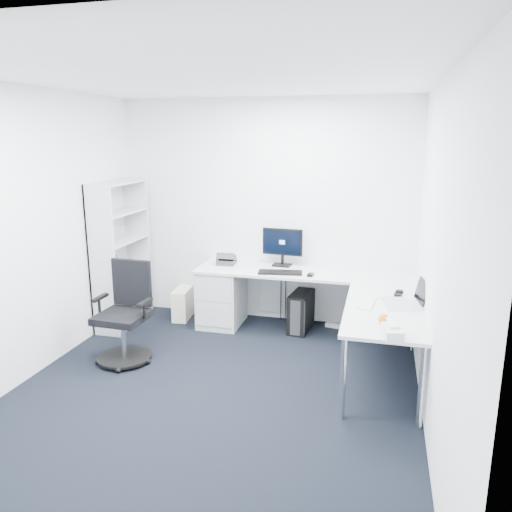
% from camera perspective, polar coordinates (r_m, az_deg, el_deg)
% --- Properties ---
extents(ground, '(4.20, 4.20, 0.00)m').
position_cam_1_polar(ground, '(4.61, -5.22, -15.72)').
color(ground, black).
extents(ceiling, '(4.20, 4.20, 0.00)m').
position_cam_1_polar(ceiling, '(4.05, -6.07, 19.84)').
color(ceiling, white).
extents(wall_back, '(3.60, 0.02, 2.70)m').
position_cam_1_polar(wall_back, '(6.11, 1.06, 5.05)').
color(wall_back, white).
rests_on(wall_back, ground).
extents(wall_front, '(3.60, 0.02, 2.70)m').
position_cam_1_polar(wall_front, '(2.35, -23.39, -10.06)').
color(wall_front, white).
rests_on(wall_front, ground).
extents(wall_left, '(0.02, 4.20, 2.70)m').
position_cam_1_polar(wall_left, '(5.02, -25.34, 1.90)').
color(wall_left, white).
rests_on(wall_left, ground).
extents(wall_right, '(0.02, 4.20, 2.70)m').
position_cam_1_polar(wall_right, '(3.91, 20.04, -0.59)').
color(wall_right, white).
rests_on(wall_right, ground).
extents(l_desk, '(2.51, 1.41, 0.73)m').
position_cam_1_polar(l_desk, '(5.58, 4.90, -6.26)').
color(l_desk, silver).
rests_on(l_desk, ground).
extents(drawer_pedestal, '(0.48, 0.60, 0.74)m').
position_cam_1_polar(drawer_pedestal, '(6.10, -3.94, -4.46)').
color(drawer_pedestal, silver).
rests_on(drawer_pedestal, ground).
extents(bookshelf, '(0.34, 0.87, 1.74)m').
position_cam_1_polar(bookshelf, '(6.19, -15.19, 0.17)').
color(bookshelf, silver).
rests_on(bookshelf, ground).
extents(task_chair, '(0.60, 0.60, 1.02)m').
position_cam_1_polar(task_chair, '(5.22, -15.09, -6.43)').
color(task_chair, black).
rests_on(task_chair, ground).
extents(black_pc_tower, '(0.27, 0.50, 0.46)m').
position_cam_1_polar(black_pc_tower, '(5.96, 5.15, -6.33)').
color(black_pc_tower, black).
rests_on(black_pc_tower, ground).
extents(beige_pc_tower, '(0.22, 0.42, 0.38)m').
position_cam_1_polar(beige_pc_tower, '(6.40, -8.36, -5.40)').
color(beige_pc_tower, beige).
rests_on(beige_pc_tower, ground).
extents(power_strip, '(0.39, 0.13, 0.04)m').
position_cam_1_polar(power_strip, '(6.14, 9.69, -7.97)').
color(power_strip, silver).
rests_on(power_strip, ground).
extents(monitor, '(0.50, 0.19, 0.47)m').
position_cam_1_polar(monitor, '(5.95, 3.02, 1.06)').
color(monitor, black).
rests_on(monitor, l_desk).
extents(black_keyboard, '(0.51, 0.24, 0.02)m').
position_cam_1_polar(black_keyboard, '(5.67, 2.78, -1.88)').
color(black_keyboard, black).
rests_on(black_keyboard, l_desk).
extents(mouse, '(0.07, 0.10, 0.03)m').
position_cam_1_polar(mouse, '(5.58, 6.24, -2.15)').
color(mouse, black).
rests_on(mouse, l_desk).
extents(desk_phone, '(0.23, 0.23, 0.15)m').
position_cam_1_polar(desk_phone, '(6.05, -3.40, -0.29)').
color(desk_phone, '#2D2E30').
rests_on(desk_phone, l_desk).
extents(laptop, '(0.43, 0.42, 0.26)m').
position_cam_1_polar(laptop, '(4.77, 15.93, -3.91)').
color(laptop, silver).
rests_on(laptop, l_desk).
extents(white_keyboard, '(0.18, 0.43, 0.01)m').
position_cam_1_polar(white_keyboard, '(4.79, 12.65, -5.19)').
color(white_keyboard, silver).
rests_on(white_keyboard, l_desk).
extents(headphones, '(0.14, 0.19, 0.05)m').
position_cam_1_polar(headphones, '(5.10, 15.99, -4.02)').
color(headphones, black).
rests_on(headphones, l_desk).
extents(orange_fruit, '(0.09, 0.09, 0.09)m').
position_cam_1_polar(orange_fruit, '(4.29, 14.38, -7.00)').
color(orange_fruit, orange).
rests_on(orange_fruit, l_desk).
extents(tissue_box, '(0.17, 0.27, 0.09)m').
position_cam_1_polar(tissue_box, '(4.03, 15.30, -8.42)').
color(tissue_box, silver).
rests_on(tissue_box, l_desk).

